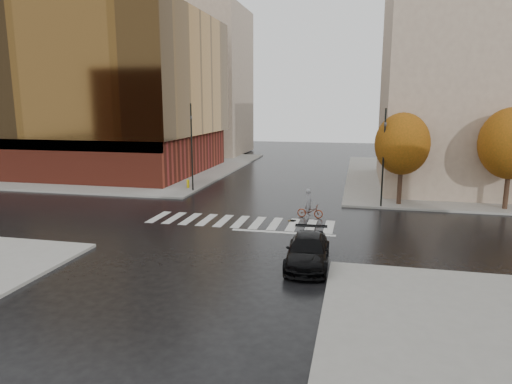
# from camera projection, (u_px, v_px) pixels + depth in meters

# --- Properties ---
(ground) EXTENTS (120.00, 120.00, 0.00)m
(ground) POSITION_uv_depth(u_px,v_px,m) (238.00, 224.00, 27.98)
(ground) COLOR black
(ground) RESTS_ON ground
(sidewalk_nw) EXTENTS (30.00, 30.00, 0.15)m
(sidewalk_nw) POSITION_uv_depth(u_px,v_px,m) (109.00, 166.00, 52.61)
(sidewalk_nw) COLOR gray
(sidewalk_nw) RESTS_ON ground
(sidewalk_ne) EXTENTS (30.00, 30.00, 0.15)m
(sidewalk_ne) POSITION_uv_depth(u_px,v_px,m) (507.00, 180.00, 43.52)
(sidewalk_ne) COLOR gray
(sidewalk_ne) RESTS_ON ground
(crosswalk) EXTENTS (12.00, 3.00, 0.01)m
(crosswalk) POSITION_uv_depth(u_px,v_px,m) (240.00, 222.00, 28.46)
(crosswalk) COLOR silver
(crosswalk) RESTS_ON ground
(office_glass) EXTENTS (27.00, 19.00, 16.00)m
(office_glass) POSITION_uv_depth(u_px,v_px,m) (81.00, 93.00, 48.36)
(office_glass) COLOR maroon
(office_glass) RESTS_ON sidewalk_nw
(building_ne_tan) EXTENTS (16.00, 16.00, 18.00)m
(building_ne_tan) POSITION_uv_depth(u_px,v_px,m) (482.00, 81.00, 38.81)
(building_ne_tan) COLOR gray
(building_ne_tan) RESTS_ON sidewalk_ne
(building_nw_far) EXTENTS (14.00, 12.00, 20.00)m
(building_nw_far) POSITION_uv_depth(u_px,v_px,m) (196.00, 82.00, 64.90)
(building_nw_far) COLOR gray
(building_nw_far) RESTS_ON sidewalk_nw
(tree_ne_a) EXTENTS (3.80, 3.80, 6.50)m
(tree_ne_a) POSITION_uv_depth(u_px,v_px,m) (402.00, 144.00, 32.04)
(tree_ne_a) COLOR #322016
(tree_ne_a) RESTS_ON sidewalk_ne
(tree_ne_b) EXTENTS (4.20, 4.20, 6.89)m
(tree_ne_b) POSITION_uv_depth(u_px,v_px,m) (512.00, 144.00, 30.49)
(tree_ne_b) COLOR #322016
(tree_ne_b) RESTS_ON sidewalk_ne
(sedan) EXTENTS (2.08, 4.74, 1.36)m
(sedan) POSITION_uv_depth(u_px,v_px,m) (308.00, 251.00, 20.78)
(sedan) COLOR black
(sedan) RESTS_ON ground
(cyclist) EXTENTS (1.72, 0.74, 1.90)m
(cyclist) POSITION_uv_depth(u_px,v_px,m) (310.00, 208.00, 29.36)
(cyclist) COLOR maroon
(cyclist) RESTS_ON ground
(traffic_light_nw) EXTENTS (0.22, 0.20, 7.10)m
(traffic_light_nw) POSITION_uv_depth(u_px,v_px,m) (192.00, 142.00, 37.15)
(traffic_light_nw) COLOR black
(traffic_light_nw) RESTS_ON sidewalk_nw
(traffic_light_ne) EXTENTS (0.20, 0.21, 6.80)m
(traffic_light_ne) POSITION_uv_depth(u_px,v_px,m) (384.00, 152.00, 31.36)
(traffic_light_ne) COLOR black
(traffic_light_ne) RESTS_ON sidewalk_ne
(fire_hydrant) EXTENTS (0.26, 0.26, 0.72)m
(fire_hydrant) POSITION_uv_depth(u_px,v_px,m) (188.00, 183.00, 38.98)
(fire_hydrant) COLOR gold
(fire_hydrant) RESTS_ON sidewalk_nw
(manhole) EXTENTS (0.66, 0.66, 0.01)m
(manhole) POSITION_uv_depth(u_px,v_px,m) (292.00, 221.00, 28.69)
(manhole) COLOR #4C391B
(manhole) RESTS_ON ground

